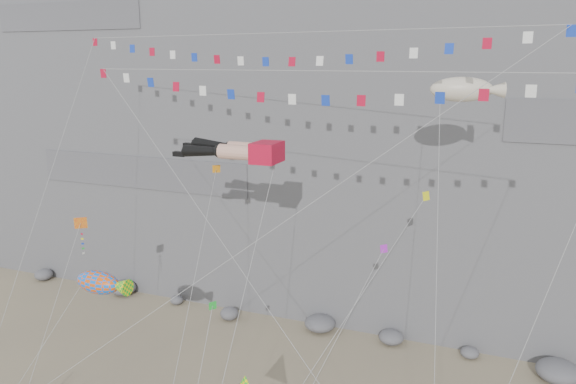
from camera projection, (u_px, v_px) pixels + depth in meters
name	position (u px, v px, depth m)	size (l,w,h in m)	color
cliff	(372.00, 30.00, 54.89)	(80.00, 28.00, 50.00)	slate
talus_boulders	(320.00, 324.00, 46.89)	(60.00, 3.00, 1.20)	slate
legs_kite	(238.00, 151.00, 34.77)	(8.71, 17.04, 23.06)	#B30B27
flag_banner_upper	(278.00, 33.00, 33.37)	(31.14, 14.74, 30.66)	#B30B27
flag_banner_lower	(309.00, 71.00, 28.65)	(28.70, 7.25, 24.10)	#B30B27
harlequin_kite	(80.00, 224.00, 37.48)	(1.77, 8.05, 13.43)	red
fish_windsock	(98.00, 283.00, 33.44)	(7.20, 6.15, 11.72)	#E14D0B
blimp_windsock	(462.00, 90.00, 32.55)	(4.58, 13.54, 23.81)	beige
small_kite_a	(215.00, 174.00, 37.02)	(4.39, 15.56, 21.46)	orange
small_kite_b	(381.00, 254.00, 32.22)	(4.91, 12.43, 16.97)	#AB22C6
small_kite_c	(212.00, 310.00, 30.43)	(2.11, 8.30, 11.95)	green
small_kite_d	(423.00, 201.00, 33.39)	(8.23, 16.12, 22.23)	yellow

